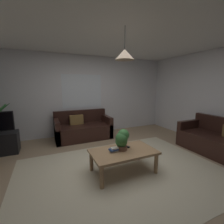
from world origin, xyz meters
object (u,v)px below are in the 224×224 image
object	(u,v)px
couch_under_window	(83,129)
remote_on_table_0	(126,147)
book_on_table_0	(114,150)
book_on_table_2	(114,148)
couch_right_side	(216,141)
book_on_table_1	(114,149)
potted_plant_on_table	(122,139)
pendant_lamp	(125,54)
coffee_table	(123,154)

from	to	relation	value
couch_under_window	remote_on_table_0	size ratio (longest dim) A/B	10.07
book_on_table_0	book_on_table_2	world-z (taller)	book_on_table_2
couch_right_side	couch_under_window	bearing A→B (deg)	-131.15
book_on_table_1	remote_on_table_0	world-z (taller)	book_on_table_1
potted_plant_on_table	pendant_lamp	size ratio (longest dim) A/B	0.74
remote_on_table_0	potted_plant_on_table	bearing A→B (deg)	168.16
book_on_table_0	coffee_table	bearing A→B (deg)	-15.80
book_on_table_0	book_on_table_1	world-z (taller)	book_on_table_1
book_on_table_0	potted_plant_on_table	world-z (taller)	potted_plant_on_table
pendant_lamp	couch_right_side	bearing A→B (deg)	-3.77
couch_under_window	book_on_table_2	bearing A→B (deg)	-88.15
couch_under_window	pendant_lamp	bearing A→B (deg)	-83.78
book_on_table_1	potted_plant_on_table	size ratio (longest dim) A/B	0.40
couch_right_side	pendant_lamp	world-z (taller)	pendant_lamp
coffee_table	book_on_table_2	size ratio (longest dim) A/B	9.06
couch_right_side	potted_plant_on_table	size ratio (longest dim) A/B	3.98
coffee_table	book_on_table_0	distance (m)	0.19
book_on_table_0	pendant_lamp	bearing A→B (deg)	-15.80
book_on_table_1	pendant_lamp	world-z (taller)	pendant_lamp
potted_plant_on_table	couch_right_side	bearing A→B (deg)	-4.92
book_on_table_0	book_on_table_1	bearing A→B (deg)	-124.81
coffee_table	couch_under_window	bearing A→B (deg)	96.22
book_on_table_2	remote_on_table_0	bearing A→B (deg)	18.64
book_on_table_0	book_on_table_2	distance (m)	0.05
book_on_table_0	remote_on_table_0	xyz separation A→B (m)	(0.28, 0.08, -0.00)
remote_on_table_0	pendant_lamp	size ratio (longest dim) A/B	0.31
potted_plant_on_table	pendant_lamp	xyz separation A→B (m)	(0.00, -0.05, 1.46)
coffee_table	book_on_table_2	xyz separation A→B (m)	(-0.16, 0.03, 0.12)
pendant_lamp	couch_under_window	bearing A→B (deg)	96.22
couch_right_side	book_on_table_2	bearing A→B (deg)	-94.20
couch_under_window	couch_right_side	size ratio (longest dim) A/B	1.05
couch_right_side	potted_plant_on_table	world-z (taller)	couch_right_side
book_on_table_2	book_on_table_1	bearing A→B (deg)	157.03
remote_on_table_0	couch_under_window	bearing A→B (deg)	55.37
coffee_table	pendant_lamp	bearing A→B (deg)	139.90
couch_right_side	pendant_lamp	distance (m)	2.99
book_on_table_0	potted_plant_on_table	distance (m)	0.25
couch_under_window	potted_plant_on_table	bearing A→B (deg)	-83.75
book_on_table_2	potted_plant_on_table	world-z (taller)	potted_plant_on_table
pendant_lamp	book_on_table_2	bearing A→B (deg)	169.65
coffee_table	pendant_lamp	distance (m)	1.72
couch_under_window	remote_on_table_0	distance (m)	2.04
couch_right_side	book_on_table_0	bearing A→B (deg)	-94.59
couch_right_side	pendant_lamp	xyz separation A→B (m)	(-2.39, 0.16, 1.80)
couch_under_window	book_on_table_0	xyz separation A→B (m)	(0.06, -2.08, 0.15)
book_on_table_1	couch_under_window	bearing A→B (deg)	91.49
couch_right_side	book_on_table_1	bearing A→B (deg)	-94.30
book_on_table_2	remote_on_table_0	world-z (taller)	book_on_table_2
remote_on_table_0	pendant_lamp	distance (m)	1.66
pendant_lamp	remote_on_table_0	bearing A→B (deg)	47.36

